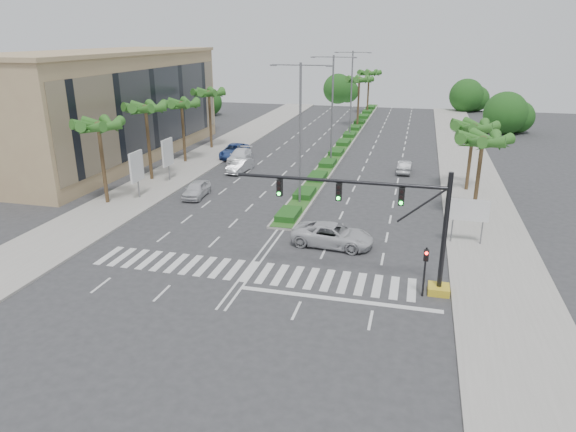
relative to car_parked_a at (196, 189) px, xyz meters
name	(u,v)px	position (x,y,z in m)	size (l,w,h in m)	color
ground	(249,271)	(9.68, -13.81, -0.73)	(160.00, 160.00, 0.00)	#333335
footpath_right	(476,197)	(24.88, 6.19, -0.65)	(6.00, 120.00, 0.15)	gray
footpath_left	(172,175)	(-5.52, 6.19, -0.65)	(6.00, 120.00, 0.15)	gray
median	(349,138)	(9.68, 31.19, -0.63)	(2.20, 75.00, 0.20)	gray
median_grass	(349,137)	(9.68, 31.19, -0.51)	(1.80, 75.00, 0.04)	#2E571D
building	(108,108)	(-16.32, 12.19, 5.27)	(12.00, 36.00, 12.00)	tan
signal_gantry	(403,234)	(18.95, -13.81, 2.73)	(12.60, 1.20, 7.20)	gold
pedestrian_signal	(425,264)	(20.28, -14.48, 1.32)	(0.28, 0.36, 3.00)	black
direction_sign	(469,212)	(23.18, -5.81, 1.73)	(2.70, 0.11, 3.40)	slate
billboard_near	(137,167)	(-4.82, -1.81, 2.24)	(0.18, 2.10, 4.35)	slate
billboard_far	(168,153)	(-4.82, 4.19, 2.24)	(0.18, 2.10, 4.35)	slate
palm_left_near	(98,128)	(-6.82, -3.81, 5.96)	(4.57, 4.68, 7.55)	brown
palm_left_mid	(146,110)	(-6.82, 4.19, 6.35)	(4.57, 4.68, 7.95)	brown
palm_left_far	(182,106)	(-6.82, 12.19, 5.77)	(4.57, 4.68, 7.35)	brown
palm_left_end	(209,95)	(-6.82, 20.19, 6.16)	(4.57, 4.68, 7.75)	brown
palm_right_near	(482,143)	(24.18, 0.19, 5.48)	(4.57, 4.68, 7.05)	brown
palm_right_far	(473,129)	(24.18, 8.19, 5.19)	(4.57, 4.68, 6.75)	brown
palm_median_a	(359,81)	(9.68, 41.19, 6.45)	(4.57, 4.68, 8.05)	brown
palm_median_b	(369,74)	(9.68, 56.19, 6.45)	(4.57, 4.68, 8.05)	brown
streetlight_near	(300,127)	(9.68, 0.19, 6.08)	(5.10, 0.25, 12.00)	slate
streetlight_mid	(332,103)	(9.68, 16.19, 6.08)	(5.10, 0.25, 12.00)	slate
streetlight_far	(351,89)	(9.68, 32.19, 6.08)	(5.10, 0.25, 12.00)	slate
car_parked_a	(196,189)	(0.00, 0.00, 0.00)	(1.71, 4.26, 1.45)	silver
car_parked_b	(240,166)	(0.87, 9.52, -0.02)	(1.50, 4.29, 1.42)	silver
car_parked_c	(234,151)	(-2.12, 16.01, 0.08)	(2.67, 5.78, 1.61)	#315098
car_parked_d	(240,156)	(-0.68, 13.90, 0.02)	(2.09, 5.13, 1.49)	white
car_crossing	(333,235)	(14.05, -8.32, 0.07)	(2.63, 5.71, 1.59)	silver
car_right	(405,167)	(18.18, 13.71, -0.06)	(1.42, 4.07, 1.34)	#9E9FA2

